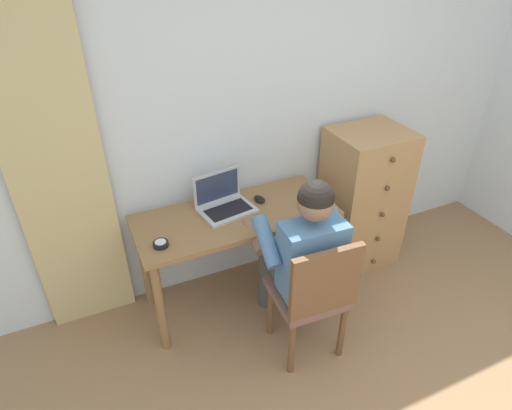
{
  "coord_description": "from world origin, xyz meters",
  "views": [
    {
      "loc": [
        -1.15,
        -0.3,
        2.29
      ],
      "look_at": [
        -0.22,
        1.75,
        0.84
      ],
      "focal_mm": 30.29,
      "sensor_mm": 36.0,
      "label": 1
    }
  ],
  "objects_px": {
    "dresser": "(362,198)",
    "desk_clock": "(161,244)",
    "laptop": "(224,202)",
    "chair": "(314,293)",
    "person_seated": "(301,250)",
    "desk": "(236,228)",
    "computer_mouse": "(260,199)"
  },
  "relations": [
    {
      "from": "dresser",
      "to": "desk_clock",
      "type": "height_order",
      "value": "dresser"
    },
    {
      "from": "laptop",
      "to": "chair",
      "type": "bearing_deg",
      "value": -69.19
    },
    {
      "from": "person_seated",
      "to": "laptop",
      "type": "distance_m",
      "value": 0.61
    },
    {
      "from": "desk",
      "to": "dresser",
      "type": "height_order",
      "value": "dresser"
    },
    {
      "from": "dresser",
      "to": "laptop",
      "type": "height_order",
      "value": "dresser"
    },
    {
      "from": "person_seated",
      "to": "computer_mouse",
      "type": "bearing_deg",
      "value": 93.38
    },
    {
      "from": "chair",
      "to": "computer_mouse",
      "type": "bearing_deg",
      "value": 91.79
    },
    {
      "from": "desk",
      "to": "computer_mouse",
      "type": "bearing_deg",
      "value": 20.18
    },
    {
      "from": "desk",
      "to": "laptop",
      "type": "height_order",
      "value": "laptop"
    },
    {
      "from": "chair",
      "to": "dresser",
      "type": "bearing_deg",
      "value": 39.45
    },
    {
      "from": "dresser",
      "to": "desk_clock",
      "type": "bearing_deg",
      "value": -173.21
    },
    {
      "from": "laptop",
      "to": "desk_clock",
      "type": "distance_m",
      "value": 0.52
    },
    {
      "from": "dresser",
      "to": "chair",
      "type": "xyz_separation_m",
      "value": [
        -0.84,
        -0.69,
        -0.04
      ]
    },
    {
      "from": "desk_clock",
      "to": "dresser",
      "type": "bearing_deg",
      "value": 6.79
    },
    {
      "from": "dresser",
      "to": "person_seated",
      "type": "xyz_separation_m",
      "value": [
        -0.83,
        -0.5,
        0.14
      ]
    },
    {
      "from": "dresser",
      "to": "person_seated",
      "type": "height_order",
      "value": "person_seated"
    },
    {
      "from": "computer_mouse",
      "to": "dresser",
      "type": "bearing_deg",
      "value": -10.3
    },
    {
      "from": "person_seated",
      "to": "computer_mouse",
      "type": "distance_m",
      "value": 0.53
    },
    {
      "from": "desk",
      "to": "computer_mouse",
      "type": "distance_m",
      "value": 0.26
    },
    {
      "from": "chair",
      "to": "laptop",
      "type": "height_order",
      "value": "laptop"
    },
    {
      "from": "chair",
      "to": "computer_mouse",
      "type": "xyz_separation_m",
      "value": [
        -0.02,
        0.71,
        0.25
      ]
    },
    {
      "from": "chair",
      "to": "desk_clock",
      "type": "bearing_deg",
      "value": 146.22
    },
    {
      "from": "chair",
      "to": "laptop",
      "type": "xyz_separation_m",
      "value": [
        -0.27,
        0.72,
        0.28
      ]
    },
    {
      "from": "person_seated",
      "to": "desk",
      "type": "bearing_deg",
      "value": 118.0
    },
    {
      "from": "person_seated",
      "to": "desk_clock",
      "type": "distance_m",
      "value": 0.82
    },
    {
      "from": "person_seated",
      "to": "dresser",
      "type": "bearing_deg",
      "value": 31.36
    },
    {
      "from": "desk",
      "to": "dresser",
      "type": "bearing_deg",
      "value": 3.12
    },
    {
      "from": "desk",
      "to": "person_seated",
      "type": "bearing_deg",
      "value": -62.0
    },
    {
      "from": "dresser",
      "to": "computer_mouse",
      "type": "relative_size",
      "value": 10.99
    },
    {
      "from": "laptop",
      "to": "desk_clock",
      "type": "xyz_separation_m",
      "value": [
        -0.47,
        -0.22,
        -0.04
      ]
    },
    {
      "from": "computer_mouse",
      "to": "desk_clock",
      "type": "relative_size",
      "value": 1.11
    },
    {
      "from": "computer_mouse",
      "to": "desk_clock",
      "type": "distance_m",
      "value": 0.75
    }
  ]
}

